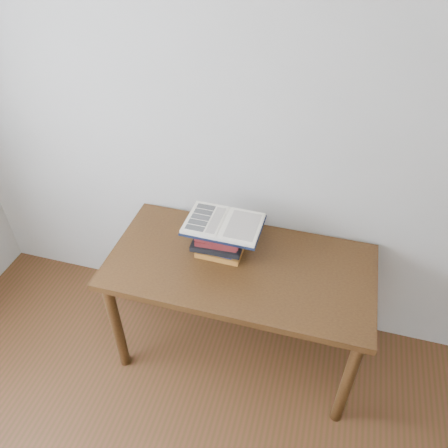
% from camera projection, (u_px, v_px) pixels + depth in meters
% --- Properties ---
extents(desk, '(1.38, 0.69, 0.74)m').
position_uv_depth(desk, '(240.00, 277.00, 2.32)').
color(desk, '#482D12').
rests_on(desk, ground).
extents(book_stack, '(0.27, 0.19, 0.18)m').
position_uv_depth(book_stack, '(219.00, 240.00, 2.27)').
color(book_stack, '#B36328').
rests_on(book_stack, desk).
extents(open_book, '(0.39, 0.28, 0.03)m').
position_uv_depth(open_book, '(224.00, 224.00, 2.21)').
color(open_book, black).
rests_on(open_book, book_stack).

